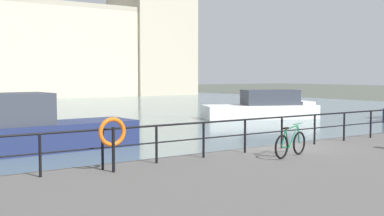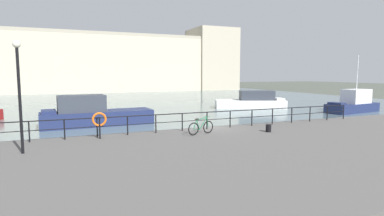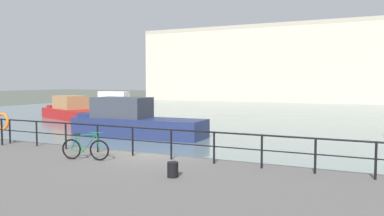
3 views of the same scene
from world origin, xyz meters
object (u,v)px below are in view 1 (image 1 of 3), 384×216
at_px(moored_cabin_cruiser, 263,107).
at_px(life_ring_stand, 112,134).
at_px(parked_bicycle, 291,144).
at_px(harbor_building, 3,50).
at_px(moored_green_narrowboat, 26,130).

relative_size(moored_cabin_cruiser, life_ring_stand, 6.24).
height_order(parked_bicycle, life_ring_stand, life_ring_stand).
xyz_separation_m(moored_cabin_cruiser, life_ring_stand, (-19.51, -15.27, 0.91)).
bearing_deg(moored_cabin_cruiser, life_ring_stand, -119.48).
distance_m(harbor_building, life_ring_stand, 59.61).
height_order(harbor_building, parked_bicycle, harbor_building).
distance_m(moored_cabin_cruiser, parked_bicycle, 21.52).
bearing_deg(moored_green_narrowboat, moored_cabin_cruiser, -165.05).
relative_size(harbor_building, moored_green_narrowboat, 7.67).
height_order(moored_green_narrowboat, parked_bicycle, moored_green_narrowboat).
bearing_deg(parked_bicycle, moored_cabin_cruiser, 34.77).
bearing_deg(moored_cabin_cruiser, parked_bicycle, -108.53).
height_order(harbor_building, life_ring_stand, harbor_building).
distance_m(moored_green_narrowboat, parked_bicycle, 11.22).
height_order(moored_cabin_cruiser, moored_green_narrowboat, moored_green_narrowboat).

